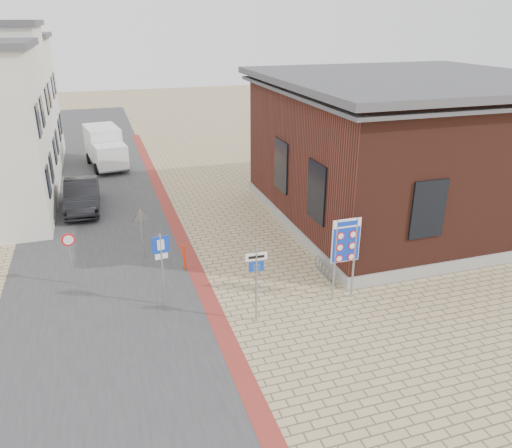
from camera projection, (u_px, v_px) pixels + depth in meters
ground at (280, 318)px, 16.48m from camera, size 120.00×120.00×0.00m
road_strip at (96, 194)px, 28.13m from camera, size 7.00×60.00×0.02m
curb_strip at (172, 218)px, 24.71m from camera, size 0.60×40.00×0.02m
brick_building at (407, 147)px, 23.85m from camera, size 13.00×13.00×6.80m
bike_rack at (325, 270)px, 19.07m from camera, size 0.08×1.80×0.60m
sedan at (82, 195)px, 25.57m from camera, size 1.74×4.70×1.54m
box_truck at (105, 147)px, 32.81m from camera, size 2.65×5.13×2.56m
border_sign at (346, 242)px, 16.79m from camera, size 1.04×0.07×3.04m
essen_sign at (256, 273)px, 15.68m from camera, size 0.71×0.07×2.62m
parking_sign at (162, 257)px, 16.56m from camera, size 0.59×0.11×2.66m
yield_sign at (141, 221)px, 20.02m from camera, size 0.76×0.19×2.16m
speed_sign at (70, 251)px, 18.10m from camera, size 0.48×0.11×2.05m
bollard at (184, 258)px, 19.45m from camera, size 0.12×0.12×1.05m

